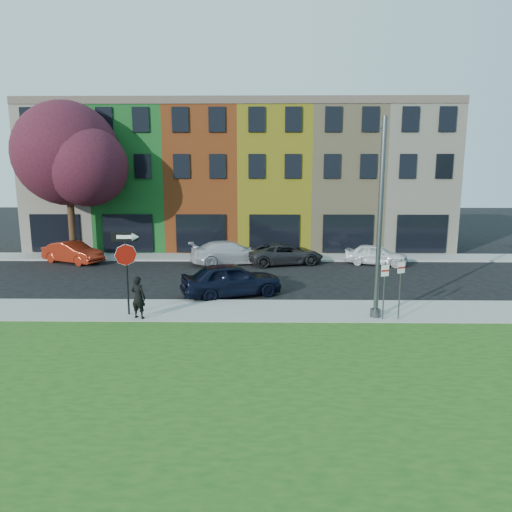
{
  "coord_description": "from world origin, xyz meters",
  "views": [
    {
      "loc": [
        -0.8,
        -14.69,
        5.56
      ],
      "look_at": [
        -1.07,
        4.0,
        2.15
      ],
      "focal_mm": 32.0,
      "sensor_mm": 36.0,
      "label": 1
    }
  ],
  "objects_px": {
    "man": "(138,297)",
    "street_lamp": "(380,219)",
    "sedan_near": "(232,279)",
    "stop_sign": "(126,256)"
  },
  "relations": [
    {
      "from": "man",
      "to": "street_lamp",
      "type": "bearing_deg",
      "value": -157.4
    },
    {
      "from": "street_lamp",
      "to": "sedan_near",
      "type": "bearing_deg",
      "value": 165.34
    },
    {
      "from": "stop_sign",
      "to": "sedan_near",
      "type": "height_order",
      "value": "stop_sign"
    },
    {
      "from": "man",
      "to": "sedan_near",
      "type": "height_order",
      "value": "man"
    },
    {
      "from": "stop_sign",
      "to": "sedan_near",
      "type": "xyz_separation_m",
      "value": [
        3.81,
        3.2,
        -1.64
      ]
    },
    {
      "from": "sedan_near",
      "to": "street_lamp",
      "type": "bearing_deg",
      "value": -139.7
    },
    {
      "from": "sedan_near",
      "to": "man",
      "type": "bearing_deg",
      "value": 116.94
    },
    {
      "from": "man",
      "to": "sedan_near",
      "type": "xyz_separation_m",
      "value": [
        3.28,
        3.66,
        -0.16
      ]
    },
    {
      "from": "stop_sign",
      "to": "man",
      "type": "bearing_deg",
      "value": -44.32
    },
    {
      "from": "street_lamp",
      "to": "stop_sign",
      "type": "bearing_deg",
      "value": -165.87
    }
  ]
}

